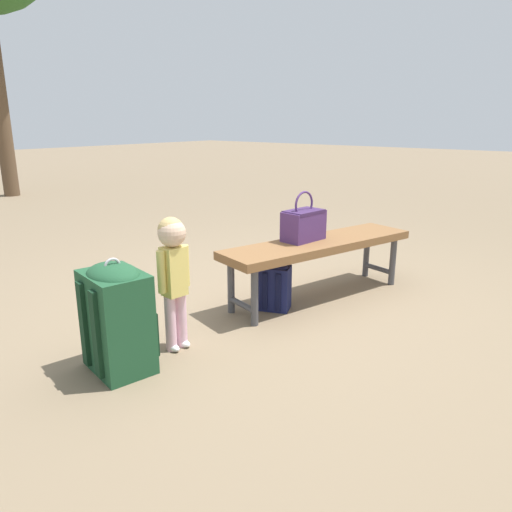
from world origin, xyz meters
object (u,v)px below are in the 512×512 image
at_px(park_bench, 319,248).
at_px(backpack_small, 275,285).
at_px(child_standing, 173,264).
at_px(backpack_large, 117,315).
at_px(handbag, 303,224).

bearing_deg(park_bench, backpack_small, -16.52).
bearing_deg(backpack_small, child_standing, -5.48).
xyz_separation_m(child_standing, backpack_large, (0.36, -0.05, -0.21)).
distance_m(handbag, backpack_small, 0.51).
bearing_deg(backpack_large, backpack_small, 173.63).
distance_m(park_bench, handbag, 0.22).
relative_size(handbag, backpack_large, 0.58).
bearing_deg(park_bench, handbag, -53.40).
xyz_separation_m(backpack_large, backpack_small, (-1.23, 0.14, -0.13)).
relative_size(park_bench, backpack_small, 4.52).
height_order(park_bench, backpack_small, park_bench).
relative_size(child_standing, backpack_small, 2.18).
height_order(backpack_large, backpack_small, backpack_large).
relative_size(park_bench, handbag, 4.48).
bearing_deg(backpack_small, handbag, 176.49).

